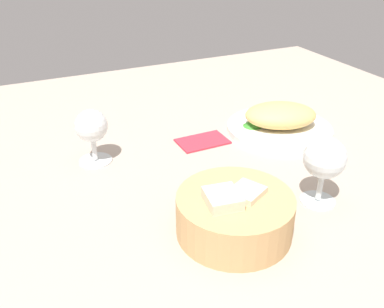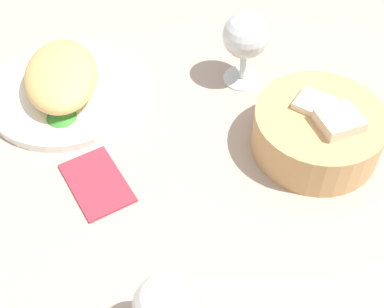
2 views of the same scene
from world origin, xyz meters
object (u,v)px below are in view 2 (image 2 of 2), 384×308
(plate, at_px, (65,92))
(wine_glass_far, at_px, (246,38))
(bread_basket, at_px, (318,131))
(folded_napkin, at_px, (97,182))

(plate, distance_m, wine_glass_far, 0.29)
(bread_basket, xyz_separation_m, wine_glass_far, (-0.18, -0.01, 0.05))
(bread_basket, distance_m, folded_napkin, 0.31)
(plate, relative_size, folded_napkin, 2.19)
(plate, xyz_separation_m, bread_basket, (0.28, 0.27, 0.03))
(bread_basket, bearing_deg, plate, -135.73)
(folded_napkin, bearing_deg, bread_basket, 71.67)
(bread_basket, distance_m, wine_glass_far, 0.18)
(plate, bearing_deg, wine_glass_far, 68.32)
(wine_glass_far, bearing_deg, plate, -111.68)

